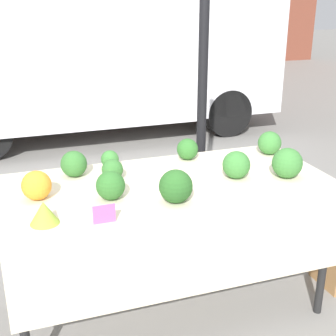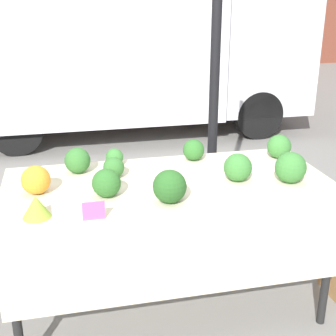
% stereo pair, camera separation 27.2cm
% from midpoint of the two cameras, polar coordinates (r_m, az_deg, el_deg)
% --- Properties ---
extents(ground_plane, '(40.00, 40.00, 0.00)m').
position_cam_midpoint_polar(ground_plane, '(3.20, -2.54, -16.55)').
color(ground_plane, gray).
extents(tent_pole, '(0.07, 0.07, 2.74)m').
position_cam_midpoint_polar(tent_pole, '(3.37, 1.91, 11.03)').
color(tent_pole, black).
rests_on(tent_pole, ground_plane).
extents(parked_truck, '(4.83, 2.14, 2.45)m').
position_cam_midpoint_polar(parked_truck, '(6.86, -11.05, 14.96)').
color(parked_truck, silver).
rests_on(parked_truck, ground_plane).
extents(market_table, '(1.91, 0.85, 0.89)m').
position_cam_midpoint_polar(market_table, '(2.74, -2.39, -4.33)').
color(market_table, beige).
rests_on(market_table, ground_plane).
extents(orange_cauliflower, '(0.16, 0.16, 0.16)m').
position_cam_midpoint_polar(orange_cauliflower, '(2.62, -18.65, -2.08)').
color(orange_cauliflower, orange).
rests_on(orange_cauliflower, market_table).
extents(romanesco_head, '(0.14, 0.14, 0.11)m').
position_cam_midpoint_polar(romanesco_head, '(2.35, -18.15, -5.28)').
color(romanesco_head, '#93B238').
rests_on(romanesco_head, market_table).
extents(broccoli_head_0, '(0.14, 0.14, 0.14)m').
position_cam_midpoint_polar(broccoli_head_0, '(3.08, -0.14, 2.27)').
color(broccoli_head_0, '#2D6628').
rests_on(broccoli_head_0, market_table).
extents(broccoli_head_1, '(0.13, 0.13, 0.13)m').
position_cam_midpoint_polar(broccoli_head_1, '(2.78, -9.59, -0.25)').
color(broccoli_head_1, '#336B2D').
rests_on(broccoli_head_1, market_table).
extents(broccoli_head_2, '(0.16, 0.16, 0.16)m').
position_cam_midpoint_polar(broccoli_head_2, '(3.23, 9.94, 2.99)').
color(broccoli_head_2, '#387533').
rests_on(broccoli_head_2, market_table).
extents(broccoli_head_3, '(0.16, 0.16, 0.16)m').
position_cam_midpoint_polar(broccoli_head_3, '(2.88, -14.09, 0.44)').
color(broccoli_head_3, '#336B2D').
rests_on(broccoli_head_3, market_table).
extents(broccoli_head_4, '(0.17, 0.17, 0.17)m').
position_cam_midpoint_polar(broccoli_head_4, '(2.78, 5.57, 0.33)').
color(broccoli_head_4, '#387533').
rests_on(broccoli_head_4, market_table).
extents(broccoli_head_5, '(0.18, 0.18, 0.18)m').
position_cam_midpoint_polar(broccoli_head_5, '(2.44, -2.24, -2.31)').
color(broccoli_head_5, '#285B23').
rests_on(broccoli_head_5, market_table).
extents(broccoli_head_6, '(0.11, 0.11, 0.11)m').
position_cam_midpoint_polar(broccoli_head_6, '(2.98, -9.72, 1.02)').
color(broccoli_head_6, '#387533').
rests_on(broccoli_head_6, market_table).
extents(broccoli_head_7, '(0.16, 0.16, 0.16)m').
position_cam_midpoint_polar(broccoli_head_7, '(2.52, -10.11, -2.18)').
color(broccoli_head_7, '#2D6628').
rests_on(broccoli_head_7, market_table).
extents(broccoli_head_8, '(0.18, 0.18, 0.18)m').
position_cam_midpoint_polar(broccoli_head_8, '(2.83, 11.69, 0.54)').
color(broccoli_head_8, '#387533').
rests_on(broccoli_head_8, market_table).
extents(price_sign, '(0.11, 0.01, 0.10)m').
position_cam_midpoint_polar(price_sign, '(2.28, -11.21, -5.61)').
color(price_sign, '#F45B9E').
rests_on(price_sign, market_table).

